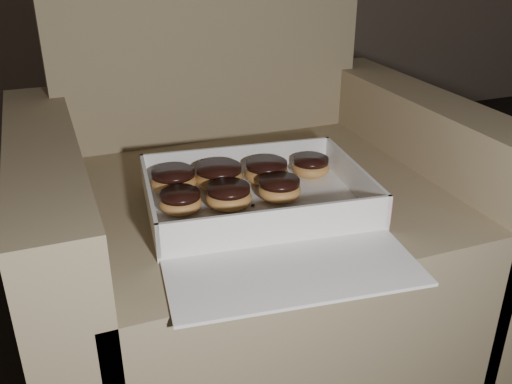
{
  "coord_description": "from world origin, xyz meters",
  "views": [
    {
      "loc": [
        -0.92,
        0.07,
        0.82
      ],
      "look_at": [
        -0.61,
        0.87,
        0.41
      ],
      "focal_mm": 40.0,
      "sensor_mm": 36.0,
      "label": 1
    }
  ],
  "objects": [
    {
      "name": "armchair",
      "position": [
        -0.58,
        1.01,
        0.27
      ],
      "size": [
        0.83,
        0.7,
        0.86
      ],
      "color": "#947C5E",
      "rests_on": "floor"
    },
    {
      "name": "bakery_box",
      "position": [
        -0.61,
        0.83,
        0.4
      ],
      "size": [
        0.4,
        0.45,
        0.06
      ],
      "rotation": [
        0.0,
        0.0,
        -0.11
      ],
      "color": "white",
      "rests_on": "armchair"
    },
    {
      "name": "donut_a",
      "position": [
        -0.57,
        0.87,
        0.41
      ],
      "size": [
        0.07,
        0.07,
        0.04
      ],
      "color": "#C19043",
      "rests_on": "bakery_box"
    },
    {
      "name": "donut_b",
      "position": [
        -0.57,
        0.94,
        0.42
      ],
      "size": [
        0.08,
        0.08,
        0.04
      ],
      "color": "#C19043",
      "rests_on": "bakery_box"
    },
    {
      "name": "donut_c",
      "position": [
        -0.66,
        0.87,
        0.41
      ],
      "size": [
        0.08,
        0.08,
        0.04
      ],
      "color": "#C19043",
      "rests_on": "bakery_box"
    },
    {
      "name": "donut_d",
      "position": [
        -0.74,
        0.88,
        0.41
      ],
      "size": [
        0.07,
        0.07,
        0.04
      ],
      "color": "#C19043",
      "rests_on": "bakery_box"
    },
    {
      "name": "donut_e",
      "position": [
        -0.65,
        0.95,
        0.42
      ],
      "size": [
        0.08,
        0.08,
        0.04
      ],
      "color": "#C19043",
      "rests_on": "bakery_box"
    },
    {
      "name": "donut_f",
      "position": [
        -0.73,
        0.96,
        0.42
      ],
      "size": [
        0.08,
        0.08,
        0.04
      ],
      "color": "#C19043",
      "rests_on": "bakery_box"
    },
    {
      "name": "donut_g",
      "position": [
        -0.48,
        0.94,
        0.41
      ],
      "size": [
        0.07,
        0.07,
        0.04
      ],
      "color": "#C19043",
      "rests_on": "bakery_box"
    },
    {
      "name": "crumb_a",
      "position": [
        -0.54,
        0.78,
        0.4
      ],
      "size": [
        0.01,
        0.01,
        0.0
      ],
      "primitive_type": "ellipsoid",
      "color": "black",
      "rests_on": "bakery_box"
    },
    {
      "name": "crumb_b",
      "position": [
        -0.62,
        0.86,
        0.4
      ],
      "size": [
        0.01,
        0.01,
        0.0
      ],
      "primitive_type": "ellipsoid",
      "color": "black",
      "rests_on": "bakery_box"
    },
    {
      "name": "crumb_c",
      "position": [
        -0.48,
        0.8,
        0.4
      ],
      "size": [
        0.01,
        0.01,
        0.0
      ],
      "primitive_type": "ellipsoid",
      "color": "black",
      "rests_on": "bakery_box"
    },
    {
      "name": "crumb_d",
      "position": [
        -0.78,
        0.84,
        0.4
      ],
      "size": [
        0.01,
        0.01,
        0.0
      ],
      "primitive_type": "ellipsoid",
      "color": "black",
      "rests_on": "bakery_box"
    },
    {
      "name": "crumb_e",
      "position": [
        -0.74,
        0.79,
        0.4
      ],
      "size": [
        0.01,
        0.01,
        0.0
      ],
      "primitive_type": "ellipsoid",
      "color": "black",
      "rests_on": "bakery_box"
    }
  ]
}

